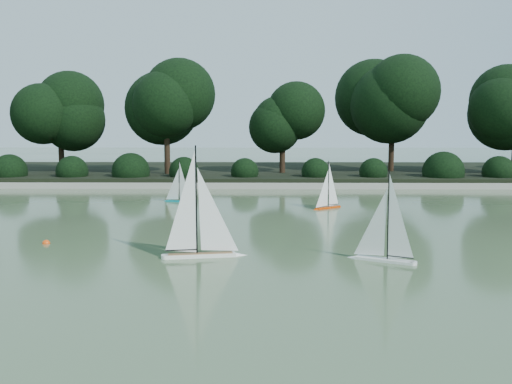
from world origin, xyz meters
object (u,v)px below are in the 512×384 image
at_px(sailboat_white_a, 379,246).
at_px(sailboat_white_b, 207,239).
at_px(sailboat_teal, 176,195).
at_px(race_buoy, 46,244).
at_px(sailboat_orange, 326,201).

xyz_separation_m(sailboat_white_a, sailboat_white_b, (-2.58, 0.23, 0.05)).
distance_m(sailboat_white_b, sailboat_teal, 6.32).
bearing_deg(sailboat_white_a, race_buoy, 167.96).
bearing_deg(sailboat_orange, sailboat_white_b, -115.20).
xyz_separation_m(sailboat_orange, sailboat_teal, (-3.76, 1.15, -0.01)).
bearing_deg(sailboat_white_a, sailboat_orange, 92.43).
bearing_deg(sailboat_white_a, sailboat_white_b, 174.86).
bearing_deg(sailboat_teal, race_buoy, -105.12).
xyz_separation_m(sailboat_white_b, sailboat_orange, (2.36, 5.01, -0.09)).
relative_size(sailboat_white_a, race_buoy, 11.06).
bearing_deg(sailboat_teal, sailboat_orange, -17.06).
height_order(sailboat_white_a, sailboat_white_b, sailboat_white_b).
distance_m(sailboat_white_a, sailboat_teal, 7.54).
relative_size(sailboat_white_a, sailboat_teal, 1.25).
height_order(sailboat_white_b, sailboat_teal, sailboat_white_b).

